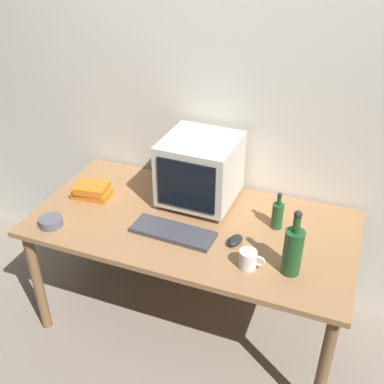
{
  "coord_description": "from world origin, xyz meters",
  "views": [
    {
      "loc": [
        0.7,
        -1.82,
        2.1
      ],
      "look_at": [
        0.0,
        0.0,
        0.88
      ],
      "focal_mm": 43.41,
      "sensor_mm": 36.0,
      "label": 1
    }
  ],
  "objects_px": {
    "keyboard": "(173,232)",
    "mug": "(249,259)",
    "computer_mouse": "(235,240)",
    "crt_monitor": "(200,170)",
    "book_stack": "(92,191)",
    "bottle_tall": "(293,250)",
    "cd_spindle": "(51,222)",
    "bottle_short": "(278,215)"
  },
  "relations": [
    {
      "from": "keyboard",
      "to": "mug",
      "type": "relative_size",
      "value": 3.5
    },
    {
      "from": "keyboard",
      "to": "computer_mouse",
      "type": "bearing_deg",
      "value": 9.81
    },
    {
      "from": "computer_mouse",
      "to": "crt_monitor",
      "type": "bearing_deg",
      "value": 149.78
    },
    {
      "from": "keyboard",
      "to": "book_stack",
      "type": "xyz_separation_m",
      "value": [
        -0.56,
        0.16,
        0.03
      ]
    },
    {
      "from": "computer_mouse",
      "to": "bottle_tall",
      "type": "xyz_separation_m",
      "value": [
        0.29,
        -0.1,
        0.1
      ]
    },
    {
      "from": "crt_monitor",
      "to": "mug",
      "type": "bearing_deg",
      "value": -48.2
    },
    {
      "from": "book_stack",
      "to": "bottle_tall",
      "type": "bearing_deg",
      "value": -10.88
    },
    {
      "from": "computer_mouse",
      "to": "cd_spindle",
      "type": "relative_size",
      "value": 0.83
    },
    {
      "from": "mug",
      "to": "book_stack",
      "type": "bearing_deg",
      "value": 164.9
    },
    {
      "from": "computer_mouse",
      "to": "book_stack",
      "type": "relative_size",
      "value": 0.46
    },
    {
      "from": "cd_spindle",
      "to": "keyboard",
      "type": "bearing_deg",
      "value": 14.39
    },
    {
      "from": "crt_monitor",
      "to": "computer_mouse",
      "type": "bearing_deg",
      "value": -45.67
    },
    {
      "from": "computer_mouse",
      "to": "bottle_tall",
      "type": "height_order",
      "value": "bottle_tall"
    },
    {
      "from": "bottle_short",
      "to": "mug",
      "type": "distance_m",
      "value": 0.36
    },
    {
      "from": "bottle_tall",
      "to": "cd_spindle",
      "type": "xyz_separation_m",
      "value": [
        -1.2,
        -0.09,
        -0.1
      ]
    },
    {
      "from": "crt_monitor",
      "to": "book_stack",
      "type": "bearing_deg",
      "value": -162.48
    },
    {
      "from": "keyboard",
      "to": "mug",
      "type": "height_order",
      "value": "mug"
    },
    {
      "from": "mug",
      "to": "cd_spindle",
      "type": "distance_m",
      "value": 1.02
    },
    {
      "from": "mug",
      "to": "keyboard",
      "type": "bearing_deg",
      "value": 165.68
    },
    {
      "from": "crt_monitor",
      "to": "keyboard",
      "type": "height_order",
      "value": "crt_monitor"
    },
    {
      "from": "keyboard",
      "to": "book_stack",
      "type": "bearing_deg",
      "value": 166.85
    },
    {
      "from": "crt_monitor",
      "to": "book_stack",
      "type": "relative_size",
      "value": 1.84
    },
    {
      "from": "crt_monitor",
      "to": "book_stack",
      "type": "height_order",
      "value": "crt_monitor"
    },
    {
      "from": "mug",
      "to": "cd_spindle",
      "type": "xyz_separation_m",
      "value": [
        -1.02,
        -0.05,
        -0.02
      ]
    },
    {
      "from": "bottle_tall",
      "to": "book_stack",
      "type": "bearing_deg",
      "value": 169.12
    },
    {
      "from": "keyboard",
      "to": "mug",
      "type": "xyz_separation_m",
      "value": [
        0.41,
        -0.11,
        0.03
      ]
    },
    {
      "from": "crt_monitor",
      "to": "book_stack",
      "type": "xyz_separation_m",
      "value": [
        -0.57,
        -0.18,
        -0.16
      ]
    },
    {
      "from": "computer_mouse",
      "to": "mug",
      "type": "xyz_separation_m",
      "value": [
        0.1,
        -0.14,
        0.03
      ]
    },
    {
      "from": "computer_mouse",
      "to": "bottle_short",
      "type": "distance_m",
      "value": 0.26
    },
    {
      "from": "crt_monitor",
      "to": "book_stack",
      "type": "distance_m",
      "value": 0.62
    },
    {
      "from": "mug",
      "to": "bottle_short",
      "type": "bearing_deg",
      "value": 81.48
    },
    {
      "from": "bottle_tall",
      "to": "bottle_short",
      "type": "relative_size",
      "value": 1.6
    },
    {
      "from": "computer_mouse",
      "to": "book_stack",
      "type": "xyz_separation_m",
      "value": [
        -0.87,
        0.12,
        0.02
      ]
    },
    {
      "from": "cd_spindle",
      "to": "bottle_tall",
      "type": "bearing_deg",
      "value": 4.33
    },
    {
      "from": "book_stack",
      "to": "cd_spindle",
      "type": "bearing_deg",
      "value": -99.24
    },
    {
      "from": "bottle_tall",
      "to": "computer_mouse",
      "type": "bearing_deg",
      "value": 160.03
    },
    {
      "from": "keyboard",
      "to": "computer_mouse",
      "type": "height_order",
      "value": "computer_mouse"
    },
    {
      "from": "crt_monitor",
      "to": "bottle_tall",
      "type": "xyz_separation_m",
      "value": [
        0.58,
        -0.4,
        -0.07
      ]
    },
    {
      "from": "bottle_tall",
      "to": "bottle_short",
      "type": "distance_m",
      "value": 0.34
    },
    {
      "from": "crt_monitor",
      "to": "computer_mouse",
      "type": "xyz_separation_m",
      "value": [
        0.29,
        -0.3,
        -0.17
      ]
    },
    {
      "from": "book_stack",
      "to": "cd_spindle",
      "type": "relative_size",
      "value": 1.8
    },
    {
      "from": "crt_monitor",
      "to": "keyboard",
      "type": "relative_size",
      "value": 0.95
    }
  ]
}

